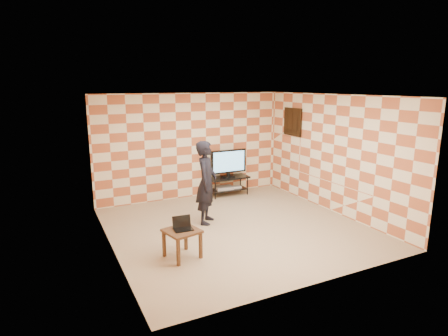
{
  "coord_description": "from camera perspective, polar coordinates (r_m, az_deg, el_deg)",
  "views": [
    {
      "loc": [
        -3.47,
        -6.44,
        2.91
      ],
      "look_at": [
        0.0,
        0.6,
        1.15
      ],
      "focal_mm": 30.0,
      "sensor_mm": 36.0,
      "label": 1
    }
  ],
  "objects": [
    {
      "name": "wall_right",
      "position": [
        8.92,
        16.34,
        2.05
      ],
      "size": [
        0.02,
        5.0,
        2.7
      ],
      "primitive_type": "cube",
      "color": "beige",
      "rests_on": "ground"
    },
    {
      "name": "wall_back",
      "position": [
        9.72,
        -4.96,
        3.36
      ],
      "size": [
        5.0,
        0.02,
        2.7
      ],
      "primitive_type": "cube",
      "color": "beige",
      "rests_on": "ground"
    },
    {
      "name": "ceiling",
      "position": [
        7.32,
        2.11,
        10.98
      ],
      "size": [
        5.0,
        5.0,
        0.02
      ],
      "primitive_type": "cube",
      "color": "white",
      "rests_on": "wall_back"
    },
    {
      "name": "game_console",
      "position": [
        10.12,
        1.9,
        -2.9
      ],
      "size": [
        0.25,
        0.19,
        0.05
      ],
      "primitive_type": "cube",
      "rotation": [
        0.0,
        0.0,
        -0.07
      ],
      "color": "silver",
      "rests_on": "tv_stand"
    },
    {
      "name": "tv_stand",
      "position": [
        9.99,
        0.67,
        -2.1
      ],
      "size": [
        1.08,
        0.49,
        0.5
      ],
      "color": "black",
      "rests_on": "floor"
    },
    {
      "name": "wall_left",
      "position": [
        6.7,
        -17.18,
        -1.41
      ],
      "size": [
        0.02,
        5.0,
        2.7
      ],
      "primitive_type": "cube",
      "color": "beige",
      "rests_on": "ground"
    },
    {
      "name": "laptop",
      "position": [
        6.49,
        -6.32,
        -8.8
      ],
      "size": [
        0.34,
        0.28,
        0.21
      ],
      "color": "black",
      "rests_on": "side_table"
    },
    {
      "name": "dvd_player",
      "position": [
        9.99,
        -0.02,
        -3.03
      ],
      "size": [
        0.48,
        0.37,
        0.08
      ],
      "primitive_type": "cube",
      "rotation": [
        0.0,
        0.0,
        -0.1
      ],
      "color": "#ACACAE",
      "rests_on": "tv_stand"
    },
    {
      "name": "wall_front",
      "position": [
        5.48,
        14.52,
        -4.34
      ],
      "size": [
        5.0,
        0.02,
        2.7
      ],
      "primitive_type": "cube",
      "color": "beige",
      "rests_on": "ground"
    },
    {
      "name": "floor",
      "position": [
        7.87,
        1.95,
        -9.06
      ],
      "size": [
        5.0,
        5.0,
        0.0
      ],
      "primitive_type": "plane",
      "color": "tan",
      "rests_on": "ground"
    },
    {
      "name": "person",
      "position": [
        7.9,
        -2.71,
        -2.22
      ],
      "size": [
        0.72,
        0.77,
        1.77
      ],
      "primitive_type": "imported",
      "rotation": [
        0.0,
        0.0,
        0.95
      ],
      "color": "black",
      "rests_on": "floor"
    },
    {
      "name": "wall_art",
      "position": [
        10.0,
        10.42,
        6.93
      ],
      "size": [
        0.04,
        0.72,
        0.72
      ],
      "color": "black",
      "rests_on": "wall_right"
    },
    {
      "name": "tv",
      "position": [
        9.87,
        0.69,
        0.92
      ],
      "size": [
        1.01,
        0.19,
        0.73
      ],
      "color": "black",
      "rests_on": "tv_stand"
    },
    {
      "name": "side_table",
      "position": [
        6.49,
        -6.42,
        -10.08
      ],
      "size": [
        0.65,
        0.65,
        0.5
      ],
      "color": "#32190D",
      "rests_on": "floor"
    }
  ]
}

